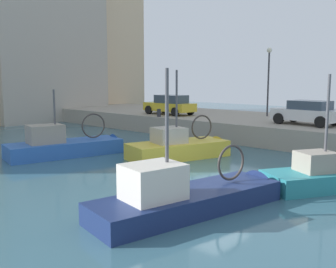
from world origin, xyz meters
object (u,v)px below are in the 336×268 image
fishing_boat_yellow (184,155)px  parked_car_white (307,112)px  mooring_bollard_mid (159,113)px  parked_car_yellow (170,105)px  fishing_boat_blue (71,152)px  quay_streetlamp (269,70)px  fishing_boat_navy (197,204)px

fishing_boat_yellow → parked_car_white: fishing_boat_yellow is taller
fishing_boat_yellow → parked_car_white: size_ratio=1.53×
mooring_bollard_mid → parked_car_white: bearing=-76.0°
fishing_boat_yellow → mooring_bollard_mid: fishing_boat_yellow is taller
parked_car_white → parked_car_yellow: 10.35m
fishing_boat_blue → quay_streetlamp: size_ratio=1.38×
fishing_boat_navy → quay_streetlamp: 18.27m
fishing_boat_blue → fishing_boat_yellow: bearing=-52.4°
fishing_boat_navy → quay_streetlamp: size_ratio=1.46×
parked_car_yellow → quay_streetlamp: (3.79, -6.01, 2.51)m
mooring_bollard_mid → parked_car_yellow: bearing=19.7°
fishing_boat_blue → parked_car_white: fishing_boat_blue is taller
fishing_boat_navy → fishing_boat_yellow: (5.69, 5.36, -0.03)m
fishing_boat_navy → mooring_bollard_mid: bearing=48.3°
parked_car_yellow → mooring_bollard_mid: size_ratio=7.48×
fishing_boat_blue → parked_car_yellow: 10.99m
parked_car_yellow → quay_streetlamp: size_ratio=0.85×
quay_streetlamp → mooring_bollard_mid: bearing=136.6°
mooring_bollard_mid → quay_streetlamp: (5.65, -5.34, 2.98)m
fishing_boat_navy → parked_car_white: (13.19, 2.42, 1.78)m
parked_car_yellow → mooring_bollard_mid: 2.03m
fishing_boat_navy → fishing_boat_blue: (2.17, 9.93, -0.01)m
parked_car_yellow → mooring_bollard_mid: (-1.86, -0.66, -0.47)m
fishing_boat_navy → fishing_boat_yellow: size_ratio=1.16×
fishing_boat_navy → fishing_boat_yellow: 7.82m
fishing_boat_yellow → quay_streetlamp: quay_streetlamp is taller
quay_streetlamp → fishing_boat_navy: bearing=-157.7°
parked_car_white → mooring_bollard_mid: size_ratio=7.18×
fishing_boat_navy → fishing_boat_blue: 10.17m
parked_car_white → quay_streetlamp: size_ratio=0.82×
fishing_boat_blue → parked_car_yellow: size_ratio=1.62×
fishing_boat_navy → parked_car_white: bearing=10.4°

